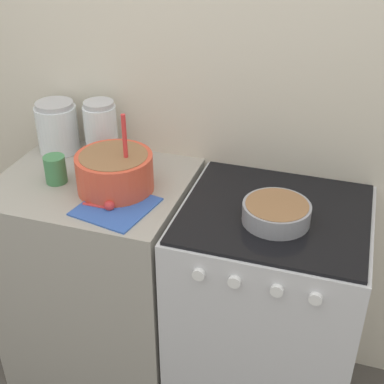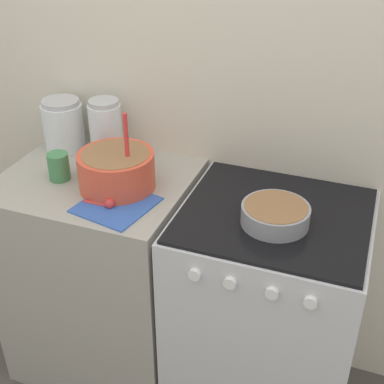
{
  "view_description": "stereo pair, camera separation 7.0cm",
  "coord_description": "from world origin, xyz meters",
  "views": [
    {
      "loc": [
        0.54,
        -1.24,
        1.93
      ],
      "look_at": [
        0.06,
        0.25,
        0.98
      ],
      "focal_mm": 50.0,
      "sensor_mm": 36.0,
      "label": 1
    },
    {
      "loc": [
        0.6,
        -1.22,
        1.93
      ],
      "look_at": [
        0.06,
        0.25,
        0.98
      ],
      "focal_mm": 50.0,
      "sensor_mm": 36.0,
      "label": 2
    }
  ],
  "objects": [
    {
      "name": "wall_back",
      "position": [
        0.0,
        0.62,
        1.2
      ],
      "size": [
        4.42,
        0.05,
        2.4
      ],
      "color": "beige",
      "rests_on": "ground_plane"
    },
    {
      "name": "countertop_cabinet",
      "position": [
        -0.35,
        0.3,
        0.47
      ],
      "size": [
        0.71,
        0.59,
        0.93
      ],
      "color": "#9E998E",
      "rests_on": "ground_plane"
    },
    {
      "name": "stove",
      "position": [
        0.34,
        0.3,
        0.47
      ],
      "size": [
        0.65,
        0.61,
        0.93
      ],
      "color": "silver",
      "rests_on": "ground_plane"
    },
    {
      "name": "mixing_bowl",
      "position": [
        -0.24,
        0.27,
        1.01
      ],
      "size": [
        0.28,
        0.28,
        0.3
      ],
      "color": "#D84C33",
      "rests_on": "countertop_cabinet"
    },
    {
      "name": "baking_pan",
      "position": [
        0.35,
        0.24,
        0.97
      ],
      "size": [
        0.22,
        0.22,
        0.07
      ],
      "color": "gray",
      "rests_on": "stove"
    },
    {
      "name": "storage_jar_left",
      "position": [
        -0.6,
        0.49,
        1.02
      ],
      "size": [
        0.17,
        0.17,
        0.21
      ],
      "color": "silver",
      "rests_on": "countertop_cabinet"
    },
    {
      "name": "storage_jar_middle",
      "position": [
        -0.4,
        0.49,
        1.03
      ],
      "size": [
        0.13,
        0.13,
        0.24
      ],
      "color": "silver",
      "rests_on": "countertop_cabinet"
    },
    {
      "name": "tin_can",
      "position": [
        -0.47,
        0.25,
        0.99
      ],
      "size": [
        0.08,
        0.08,
        0.1
      ],
      "color": "#3F7F4C",
      "rests_on": "countertop_cabinet"
    },
    {
      "name": "recipe_page",
      "position": [
        -0.19,
        0.15,
        0.94
      ],
      "size": [
        0.28,
        0.28,
        0.01
      ],
      "color": "#3359B2",
      "rests_on": "countertop_cabinet"
    },
    {
      "name": "measuring_spoon",
      "position": [
        -0.21,
        0.13,
        0.95
      ],
      "size": [
        0.12,
        0.04,
        0.04
      ],
      "color": "red",
      "rests_on": "countertop_cabinet"
    }
  ]
}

